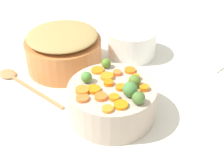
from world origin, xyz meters
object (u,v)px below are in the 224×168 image
Objects in this scene: metal_pot at (64,54)px; casserole_dish at (132,42)px; serving_bowl_carrots at (112,101)px; wooden_spoon at (16,79)px.

casserole_dish is (-0.18, 0.19, -0.00)m from metal_pot.
serving_bowl_carrots is 1.40× the size of casserole_dish.
serving_bowl_carrots is 0.80× the size of wooden_spoon.
casserole_dish is at bearing -167.33° from serving_bowl_carrots.
wooden_spoon is (0.15, -0.11, -0.05)m from metal_pot.
serving_bowl_carrots is at bearing 57.38° from metal_pot.
metal_pot is (-0.17, -0.27, 0.00)m from serving_bowl_carrots.
wooden_spoon is at bearing -41.73° from casserole_dish.
casserole_dish is at bearing 138.27° from wooden_spoon.
casserole_dish is at bearing 134.33° from metal_pot.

